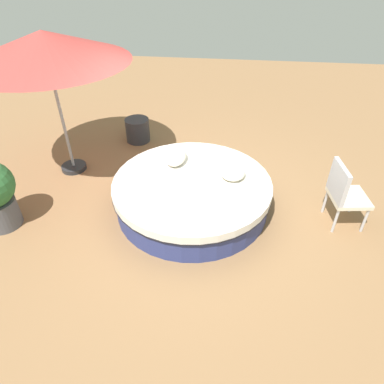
{
  "coord_description": "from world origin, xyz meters",
  "views": [
    {
      "loc": [
        -4.17,
        -0.48,
        3.48
      ],
      "look_at": [
        0.0,
        0.0,
        0.3
      ],
      "focal_mm": 32.25,
      "sensor_mm": 36.0,
      "label": 1
    }
  ],
  "objects_px": {
    "round_bed": "(192,194)",
    "side_table": "(138,130)",
    "throw_pillow_0": "(233,173)",
    "patio_umbrella": "(45,47)",
    "patio_chair": "(344,191)",
    "throw_pillow_1": "(176,156)"
  },
  "relations": [
    {
      "from": "side_table",
      "to": "throw_pillow_0",
      "type": "bearing_deg",
      "value": -133.61
    },
    {
      "from": "throw_pillow_0",
      "to": "patio_umbrella",
      "type": "relative_size",
      "value": 0.16
    },
    {
      "from": "throw_pillow_1",
      "to": "patio_chair",
      "type": "xyz_separation_m",
      "value": [
        -0.61,
        -2.49,
        -0.04
      ]
    },
    {
      "from": "throw_pillow_1",
      "to": "side_table",
      "type": "bearing_deg",
      "value": 34.18
    },
    {
      "from": "throw_pillow_1",
      "to": "patio_umbrella",
      "type": "height_order",
      "value": "patio_umbrella"
    },
    {
      "from": "patio_chair",
      "to": "side_table",
      "type": "relative_size",
      "value": 2.03
    },
    {
      "from": "round_bed",
      "to": "throw_pillow_0",
      "type": "distance_m",
      "value": 0.7
    },
    {
      "from": "patio_umbrella",
      "to": "side_table",
      "type": "height_order",
      "value": "patio_umbrella"
    },
    {
      "from": "patio_umbrella",
      "to": "throw_pillow_1",
      "type": "bearing_deg",
      "value": -99.24
    },
    {
      "from": "round_bed",
      "to": "throw_pillow_0",
      "type": "bearing_deg",
      "value": -72.83
    },
    {
      "from": "throw_pillow_0",
      "to": "side_table",
      "type": "bearing_deg",
      "value": 46.39
    },
    {
      "from": "throw_pillow_1",
      "to": "patio_umbrella",
      "type": "xyz_separation_m",
      "value": [
        0.32,
        1.94,
        1.53
      ]
    },
    {
      "from": "patio_chair",
      "to": "throw_pillow_1",
      "type": "bearing_deg",
      "value": -111.62
    },
    {
      "from": "throw_pillow_1",
      "to": "side_table",
      "type": "xyz_separation_m",
      "value": [
        1.52,
        1.03,
        -0.36
      ]
    },
    {
      "from": "patio_chair",
      "to": "throw_pillow_0",
      "type": "bearing_deg",
      "value": -107.55
    },
    {
      "from": "throw_pillow_1",
      "to": "patio_chair",
      "type": "relative_size",
      "value": 0.55
    },
    {
      "from": "patio_umbrella",
      "to": "patio_chair",
      "type": "bearing_deg",
      "value": -101.81
    },
    {
      "from": "round_bed",
      "to": "side_table",
      "type": "relative_size",
      "value": 4.96
    },
    {
      "from": "round_bed",
      "to": "patio_chair",
      "type": "height_order",
      "value": "patio_chair"
    },
    {
      "from": "throw_pillow_0",
      "to": "side_table",
      "type": "relative_size",
      "value": 0.84
    },
    {
      "from": "throw_pillow_1",
      "to": "round_bed",
      "type": "bearing_deg",
      "value": -148.22
    },
    {
      "from": "patio_chair",
      "to": "side_table",
      "type": "xyz_separation_m",
      "value": [
        2.13,
        3.52,
        -0.32
      ]
    }
  ]
}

